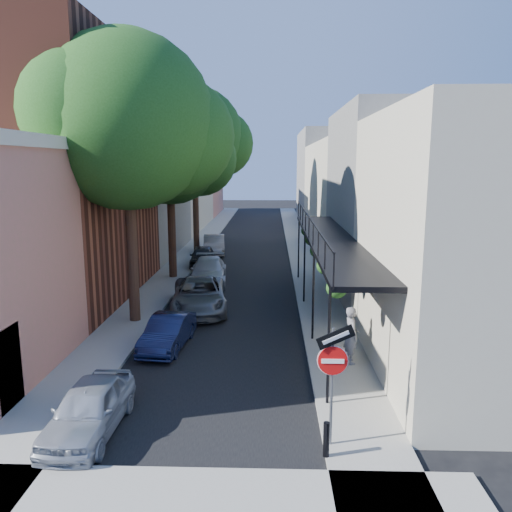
# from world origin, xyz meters

# --- Properties ---
(ground) EXTENTS (160.00, 160.00, 0.00)m
(ground) POSITION_xyz_m (0.00, 0.00, 0.00)
(ground) COLOR black
(ground) RESTS_ON ground
(road_surface) EXTENTS (6.00, 64.00, 0.01)m
(road_surface) POSITION_xyz_m (0.00, 30.00, 0.01)
(road_surface) COLOR black
(road_surface) RESTS_ON ground
(sidewalk_left) EXTENTS (2.00, 64.00, 0.12)m
(sidewalk_left) POSITION_xyz_m (-4.00, 30.00, 0.06)
(sidewalk_left) COLOR gray
(sidewalk_left) RESTS_ON ground
(sidewalk_right) EXTENTS (2.00, 64.00, 0.12)m
(sidewalk_right) POSITION_xyz_m (4.00, 30.00, 0.06)
(sidewalk_right) COLOR gray
(sidewalk_right) RESTS_ON ground
(sidewalk_cross) EXTENTS (12.00, 2.00, 0.12)m
(sidewalk_cross) POSITION_xyz_m (0.00, -1.00, 0.06)
(sidewalk_cross) COLOR gray
(sidewalk_cross) RESTS_ON ground
(buildings_left) EXTENTS (10.10, 59.10, 12.00)m
(buildings_left) POSITION_xyz_m (-9.30, 28.76, 4.94)
(buildings_left) COLOR #C87566
(buildings_left) RESTS_ON ground
(buildings_right) EXTENTS (9.80, 55.00, 10.00)m
(buildings_right) POSITION_xyz_m (8.99, 29.49, 4.42)
(buildings_right) COLOR beige
(buildings_right) RESTS_ON ground
(sign_post) EXTENTS (0.89, 0.17, 2.99)m
(sign_post) POSITION_xyz_m (3.16, 0.97, 2.04)
(sign_post) COLOR #595B60
(sign_post) RESTS_ON ground
(bollard) EXTENTS (0.14, 0.14, 0.80)m
(bollard) POSITION_xyz_m (3.00, 0.50, 0.52)
(bollard) COLOR black
(bollard) RESTS_ON sidewalk_right
(oak_near) EXTENTS (7.48, 6.80, 11.42)m
(oak_near) POSITION_xyz_m (-3.37, 10.26, 7.88)
(oak_near) COLOR #341E15
(oak_near) RESTS_ON ground
(oak_mid) EXTENTS (6.60, 6.00, 10.20)m
(oak_mid) POSITION_xyz_m (-3.42, 18.23, 7.06)
(oak_mid) COLOR #341E15
(oak_mid) RESTS_ON ground
(oak_far) EXTENTS (7.70, 7.00, 11.90)m
(oak_far) POSITION_xyz_m (-3.35, 27.27, 8.26)
(oak_far) COLOR #341E15
(oak_far) RESTS_ON ground
(parked_car_a) EXTENTS (1.54, 3.65, 1.23)m
(parked_car_a) POSITION_xyz_m (-2.60, 1.52, 0.62)
(parked_car_a) COLOR #969DA7
(parked_car_a) RESTS_ON ground
(parked_car_b) EXTENTS (1.54, 3.59, 1.15)m
(parked_car_b) POSITION_xyz_m (-1.86, 7.21, 0.58)
(parked_car_b) COLOR #111738
(parked_car_b) RESTS_ON ground
(parked_car_c) EXTENTS (2.97, 5.32, 1.41)m
(parked_car_c) POSITION_xyz_m (-1.40, 11.78, 0.70)
(parked_car_c) COLOR #595B60
(parked_car_c) RESTS_ON ground
(parked_car_d) EXTENTS (2.27, 4.80, 1.35)m
(parked_car_d) POSITION_xyz_m (-1.64, 16.95, 0.68)
(parked_car_d) COLOR #B9B9BD
(parked_car_d) RESTS_ON ground
(parked_car_e) EXTENTS (1.83, 3.87, 1.28)m
(parked_car_e) POSITION_xyz_m (-2.60, 21.46, 0.64)
(parked_car_e) COLOR black
(parked_car_e) RESTS_ON ground
(parked_car_f) EXTENTS (1.91, 4.32, 1.38)m
(parked_car_f) POSITION_xyz_m (-2.34, 25.73, 0.69)
(parked_car_f) COLOR gray
(parked_car_f) RESTS_ON ground
(pedestrian) EXTENTS (0.56, 0.74, 1.86)m
(pedestrian) POSITION_xyz_m (4.35, 5.78, 1.05)
(pedestrian) COLOR slate
(pedestrian) RESTS_ON sidewalk_right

